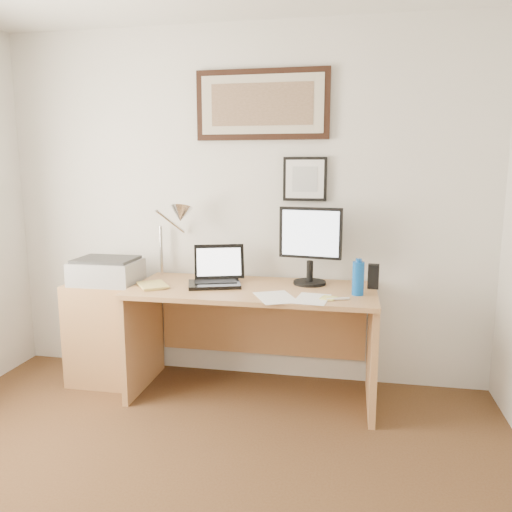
% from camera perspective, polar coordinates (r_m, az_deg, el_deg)
% --- Properties ---
extents(wall_back, '(3.50, 0.02, 2.50)m').
position_cam_1_polar(wall_back, '(3.59, -1.62, 5.63)').
color(wall_back, silver).
rests_on(wall_back, ground).
extents(side_cabinet, '(0.50, 0.40, 0.73)m').
position_cam_1_polar(side_cabinet, '(3.78, -16.55, -8.29)').
color(side_cabinet, '#A77446').
rests_on(side_cabinet, floor).
extents(water_bottle, '(0.07, 0.07, 0.21)m').
position_cam_1_polar(water_bottle, '(3.14, 11.59, -2.53)').
color(water_bottle, '#0D4FAD').
rests_on(water_bottle, desk).
extents(bottle_cap, '(0.04, 0.04, 0.02)m').
position_cam_1_polar(bottle_cap, '(3.12, 11.67, -0.48)').
color(bottle_cap, '#0D4FAD').
rests_on(bottle_cap, water_bottle).
extents(speaker, '(0.08, 0.07, 0.16)m').
position_cam_1_polar(speaker, '(3.34, 13.27, -2.28)').
color(speaker, black).
rests_on(speaker, desk).
extents(paper_sheet_a, '(0.32, 0.37, 0.00)m').
position_cam_1_polar(paper_sheet_a, '(3.04, 2.26, -4.74)').
color(paper_sheet_a, white).
rests_on(paper_sheet_a, desk).
extents(paper_sheet_b, '(0.22, 0.29, 0.00)m').
position_cam_1_polar(paper_sheet_b, '(3.02, 6.43, -4.89)').
color(paper_sheet_b, white).
rests_on(paper_sheet_b, desk).
extents(sticky_pad, '(0.11, 0.11, 0.01)m').
position_cam_1_polar(sticky_pad, '(3.03, 8.28, -4.77)').
color(sticky_pad, '#DCD868').
rests_on(sticky_pad, desk).
extents(marker_pen, '(0.14, 0.06, 0.02)m').
position_cam_1_polar(marker_pen, '(3.02, 9.36, -4.86)').
color(marker_pen, silver).
rests_on(marker_pen, desk).
extents(book, '(0.27, 0.29, 0.02)m').
position_cam_1_polar(book, '(3.36, -13.13, -3.43)').
color(book, tan).
rests_on(book, desk).
extents(desk, '(1.60, 0.70, 0.75)m').
position_cam_1_polar(desk, '(3.42, -0.11, -7.16)').
color(desk, '#A77446').
rests_on(desk, floor).
extents(laptop, '(0.40, 0.39, 0.26)m').
position_cam_1_polar(laptop, '(3.37, -4.58, -2.30)').
color(laptop, black).
rests_on(laptop, desk).
extents(lcd_monitor, '(0.42, 0.22, 0.52)m').
position_cam_1_polar(lcd_monitor, '(3.34, 6.22, 1.62)').
color(lcd_monitor, black).
rests_on(lcd_monitor, desk).
extents(printer, '(0.44, 0.34, 0.18)m').
position_cam_1_polar(printer, '(3.62, -16.70, -1.65)').
color(printer, '#9E9EA0').
rests_on(printer, side_cabinet).
extents(desk_lamp, '(0.29, 0.27, 0.53)m').
position_cam_1_polar(desk_lamp, '(3.52, -8.80, 4.41)').
color(desk_lamp, silver).
rests_on(desk_lamp, desk).
extents(picture_large, '(0.92, 0.04, 0.47)m').
position_cam_1_polar(picture_large, '(3.54, 0.70, 16.92)').
color(picture_large, black).
rests_on(picture_large, wall_back).
extents(picture_small, '(0.30, 0.03, 0.30)m').
position_cam_1_polar(picture_small, '(3.48, 5.61, 8.75)').
color(picture_small, black).
rests_on(picture_small, wall_back).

